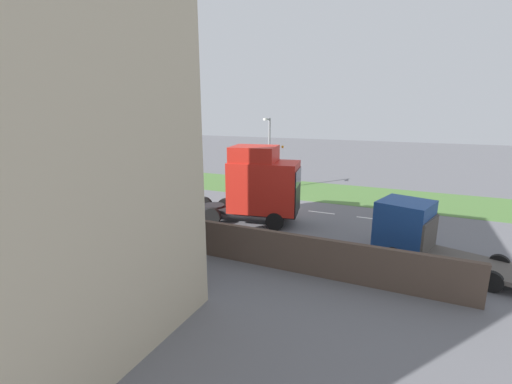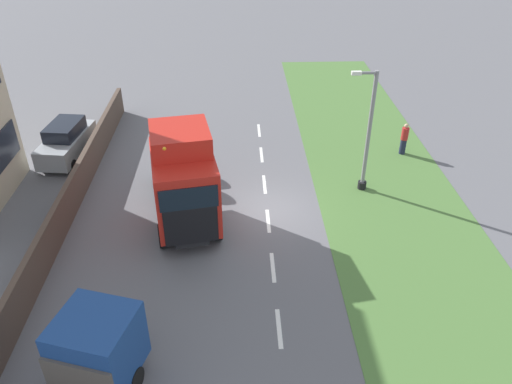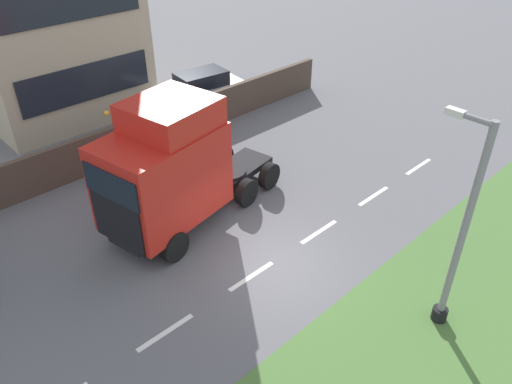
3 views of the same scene
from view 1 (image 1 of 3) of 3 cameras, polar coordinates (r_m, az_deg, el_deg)
name	(u,v)px [view 1 (image 1 of 3)]	position (r m, az deg, el deg)	size (l,w,h in m)	color
ground_plane	(265,206)	(24.62, 1.54, -2.28)	(120.00, 120.00, 0.00)	slate
grass_verge	(292,189)	(30.07, 6.00, 0.55)	(7.00, 44.00, 0.01)	#4C7538
lane_markings	(256,204)	(24.89, 0.05, -2.10)	(0.16, 17.80, 0.00)	white
boundary_wall	(192,235)	(16.84, -10.56, -7.07)	(0.25, 24.00, 1.65)	#4C3D33
lorry_cab	(259,185)	(20.39, 0.56, 1.18)	(3.75, 7.49, 4.78)	black
flatbed_truck	(415,230)	(17.02, 25.00, -5.80)	(3.84, 6.43, 2.68)	navy
parked_car	(78,227)	(19.40, -27.49, -5.15)	(2.29, 4.63, 2.02)	#9EA3A8
lamp_post	(269,159)	(29.06, 2.16, 5.56)	(1.33, 0.42, 6.08)	black
pedestrian	(247,171)	(33.64, -1.56, 3.55)	(0.39, 0.39, 1.83)	#1E233D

